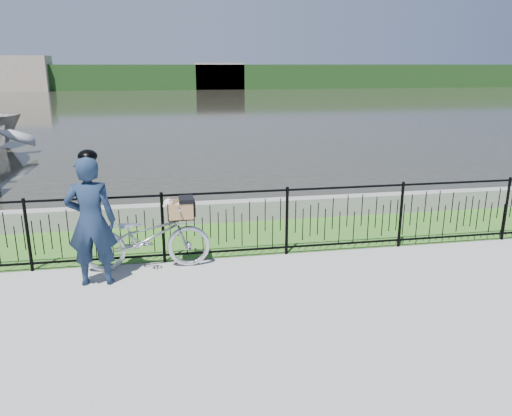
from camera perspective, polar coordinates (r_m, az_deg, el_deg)
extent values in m
plane|color=gray|center=(6.76, -1.68, -10.67)|extent=(120.00, 120.00, 0.00)
cube|color=#366820|center=(9.14, -4.12, -3.37)|extent=(60.00, 2.00, 0.01)
plane|color=#29281F|center=(39.10, -9.06, 11.46)|extent=(120.00, 120.00, 0.00)
cube|color=gray|center=(10.03, -4.76, -0.44)|extent=(60.00, 0.30, 0.40)
cube|color=#1E4018|center=(66.00, -9.74, 14.56)|extent=(120.00, 6.00, 3.00)
cube|color=gray|center=(66.23, -25.96, 13.66)|extent=(8.00, 4.00, 4.00)
cube|color=gray|center=(64.86, -4.24, 14.80)|extent=(6.00, 3.00, 3.20)
imported|color=silver|center=(7.81, -12.44, -3.26)|extent=(1.93, 0.67, 1.02)
cube|color=black|center=(7.71, -8.56, -1.13)|extent=(0.38, 0.18, 0.02)
cube|color=#9A7547|center=(7.71, -8.56, -1.07)|extent=(0.40, 0.32, 0.01)
cube|color=#9A7547|center=(7.82, -8.64, 0.11)|extent=(0.40, 0.02, 0.26)
cube|color=#9A7547|center=(7.53, -8.56, -0.52)|extent=(0.40, 0.02, 0.26)
cube|color=#9A7547|center=(7.68, -7.17, -0.13)|extent=(0.01, 0.32, 0.26)
cube|color=#9A7547|center=(7.68, -10.03, -0.27)|extent=(0.01, 0.32, 0.26)
cube|color=black|center=(7.64, -7.99, 0.99)|extent=(0.22, 0.34, 0.06)
cube|color=black|center=(7.68, -7.05, 0.07)|extent=(0.02, 0.34, 0.21)
ellipsoid|color=silver|center=(7.68, -8.75, -0.21)|extent=(0.31, 0.22, 0.20)
sphere|color=silver|center=(7.63, -9.98, 0.49)|extent=(0.15, 0.15, 0.15)
sphere|color=silver|center=(7.62, -10.34, 0.21)|extent=(0.07, 0.07, 0.07)
sphere|color=black|center=(7.61, -10.53, 0.15)|extent=(0.02, 0.02, 0.02)
cone|color=brown|center=(7.67, -10.00, 1.04)|extent=(0.06, 0.08, 0.08)
cone|color=brown|center=(7.57, -9.85, 0.86)|extent=(0.06, 0.08, 0.08)
imported|color=#172640|center=(7.33, -18.33, -1.47)|extent=(0.69, 0.47, 1.87)
ellipsoid|color=black|center=(7.12, -18.98, 5.57)|extent=(0.26, 0.29, 0.18)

